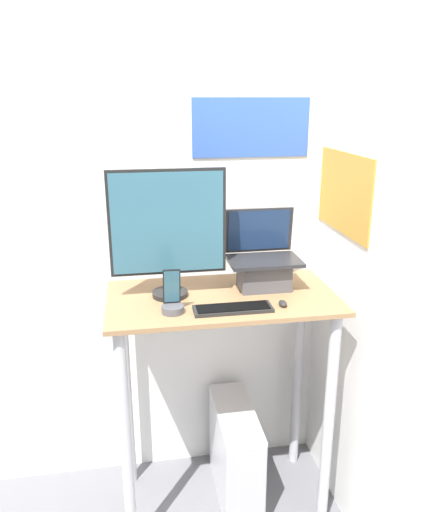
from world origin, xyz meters
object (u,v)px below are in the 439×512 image
Objects in this scene: mouse at (283,303)px; computer_tower at (235,454)px; cell_phone at (172,302)px; keyboard at (233,309)px; laptop at (263,266)px; monitor at (168,233)px.

mouse is 0.89m from computer_tower.
cell_phone is at bearing 177.82° from mouse.
laptop is at bearing 51.64° from keyboard.
computer_tower is (0.06, 0.19, -0.86)m from keyboard.
keyboard is (0.24, -0.20, -0.27)m from monitor.
mouse is (0.21, 0.01, 0.00)m from keyboard.
laptop is 0.63× the size of monitor.
cell_phone is at bearing 174.09° from keyboard.
keyboard is 0.88m from computer_tower.
keyboard is at bearing -5.91° from cell_phone.
monitor is 3.01× the size of cell_phone.
computer_tower is at bearing 73.06° from keyboard.
computer_tower is at bearing 28.67° from cell_phone.
mouse is 0.29× the size of cell_phone.
keyboard is 0.24m from cell_phone.
keyboard is 1.76× the size of cell_phone.
mouse is at bearing -49.65° from computer_tower.
monitor is at bearing 177.55° from computer_tower.
mouse is at bearing 2.12° from keyboard.
laptop reaches higher than cell_phone.
mouse is at bearing -23.29° from monitor.
cell_phone reaches higher than computer_tower.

